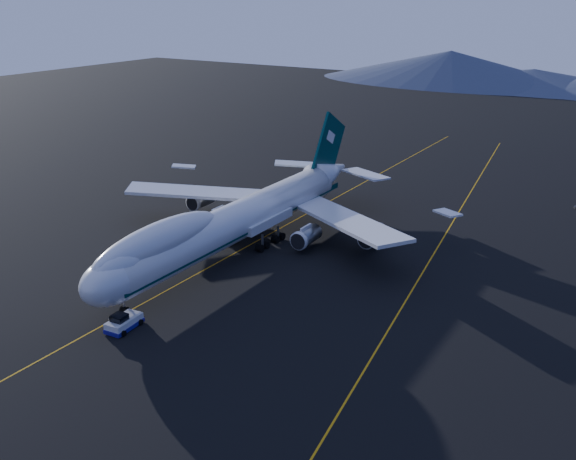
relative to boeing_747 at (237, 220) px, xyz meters
The scene contains 5 objects.
ground 5.81m from the boeing_747, 90.00° to the right, with size 500.00×500.00×0.00m, color black.
taxiway_line_main 5.80m from the boeing_747, 90.00° to the right, with size 0.25×220.00×0.01m, color #C68A0B.
taxiway_line_side 32.14m from the boeing_747, 18.38° to the left, with size 0.25×200.00×0.01m, color #C68A0B.
boeing_747 is the anchor object (origin of this frame).
pushback_tug 30.12m from the boeing_747, 84.20° to the right, with size 3.36×5.43×2.28m.
Camera 1 is at (61.22, -81.89, 42.03)m, focal length 40.00 mm.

